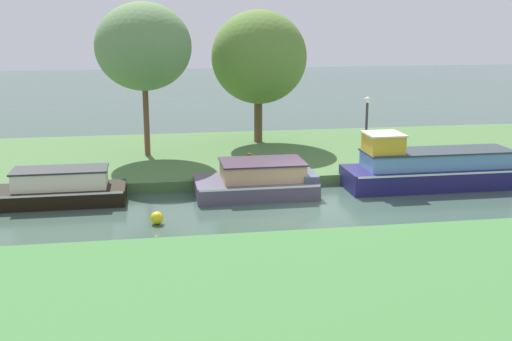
% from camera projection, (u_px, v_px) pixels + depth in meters
% --- Properties ---
extents(ground_plane, '(120.00, 120.00, 0.00)m').
position_uv_depth(ground_plane, '(312.00, 202.00, 22.10)').
color(ground_plane, '#395045').
extents(riverbank_far, '(72.00, 10.00, 0.40)m').
position_uv_depth(riverbank_far, '(274.00, 154.00, 28.76)').
color(riverbank_far, '#49703C').
rests_on(riverbank_far, ground_plane).
extents(riverbank_near, '(72.00, 10.00, 0.40)m').
position_uv_depth(riverbank_near, '(419.00, 311.00, 13.43)').
color(riverbank_near, '#3F773A').
rests_on(riverbank_near, ground_plane).
extents(navy_barge, '(7.64, 2.08, 2.12)m').
position_uv_depth(navy_barge, '(440.00, 169.00, 23.93)').
color(navy_barge, navy).
rests_on(navy_barge, ground_plane).
extents(slate_narrowboat, '(4.31, 2.40, 1.25)m').
position_uv_depth(slate_narrowboat, '(258.00, 180.00, 22.85)').
color(slate_narrowboat, '#504A5D').
rests_on(slate_narrowboat, ground_plane).
extents(black_cruiser, '(5.12, 1.73, 1.24)m').
position_uv_depth(black_cruiser, '(53.00, 190.00, 21.71)').
color(black_cruiser, black).
rests_on(black_cruiser, ground_plane).
extents(willow_tree_left, '(4.04, 4.31, 6.51)m').
position_uv_depth(willow_tree_left, '(143.00, 47.00, 26.51)').
color(willow_tree_left, brown).
rests_on(willow_tree_left, riverbank_far).
extents(willow_tree_centre, '(4.45, 4.52, 6.22)m').
position_uv_depth(willow_tree_centre, '(259.00, 57.00, 29.52)').
color(willow_tree_centre, brown).
rests_on(willow_tree_centre, riverbank_far).
extents(lamp_post, '(0.24, 0.24, 2.84)m').
position_uv_depth(lamp_post, '(367.00, 123.00, 24.94)').
color(lamp_post, '#333338').
rests_on(lamp_post, riverbank_far).
extents(mooring_post_near, '(0.16, 0.16, 0.60)m').
position_uv_depth(mooring_post_near, '(78.00, 174.00, 23.00)').
color(mooring_post_near, '#493B29').
rests_on(mooring_post_near, riverbank_far).
extents(mooring_post_far, '(0.18, 0.18, 0.86)m').
position_uv_depth(mooring_post_far, '(249.00, 165.00, 23.99)').
color(mooring_post_far, '#4C2E25').
rests_on(mooring_post_far, riverbank_far).
extents(channel_buoy, '(0.40, 0.40, 0.40)m').
position_uv_depth(channel_buoy, '(157.00, 218.00, 19.64)').
color(channel_buoy, yellow).
rests_on(channel_buoy, ground_plane).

